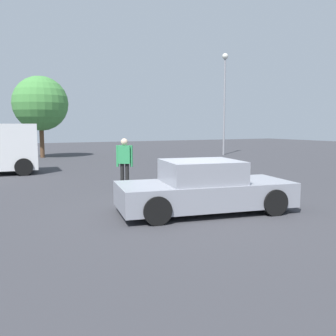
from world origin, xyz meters
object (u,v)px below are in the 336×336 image
at_px(pedestrian, 125,159).
at_px(light_post_near, 225,88).
at_px(dog, 164,181).
at_px(sedan_foreground, 204,188).

bearing_deg(pedestrian, light_post_near, -17.97).
bearing_deg(dog, sedan_foreground, 2.70).
xyz_separation_m(dog, pedestrian, (-1.14, 0.76, 0.76)).
distance_m(dog, pedestrian, 1.57).
height_order(sedan_foreground, light_post_near, light_post_near).
height_order(sedan_foreground, dog, sedan_foreground).
xyz_separation_m(sedan_foreground, pedestrian, (-0.56, 4.09, 0.44)).
bearing_deg(light_post_near, sedan_foreground, -127.67).
relative_size(dog, pedestrian, 0.38).
relative_size(sedan_foreground, dog, 6.93).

